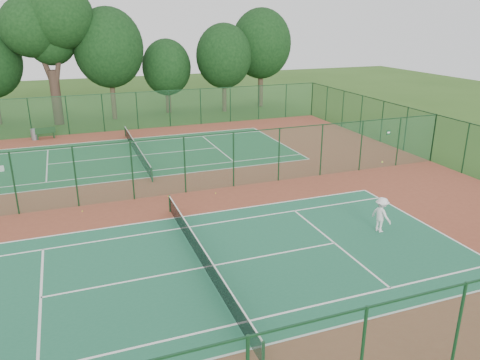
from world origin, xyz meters
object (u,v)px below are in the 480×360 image
Objects in this scene: player_near at (381,215)px; trash_bin at (34,134)px; big_tree at (48,26)px; bench at (45,133)px.

player_near is 1.86× the size of trash_bin.
big_tree is (2.16, 6.02, 8.72)m from trash_bin.
player_near is 0.14× the size of big_tree.
player_near is at bearing -57.06° from trash_bin.
player_near is at bearing -65.44° from big_tree.
trash_bin is at bearing 20.99° from player_near.
player_near reaches higher than trash_bin.
bench is at bearing -101.77° from big_tree.
player_near is 35.85m from big_tree.
big_tree is at bearing 12.61° from player_near.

